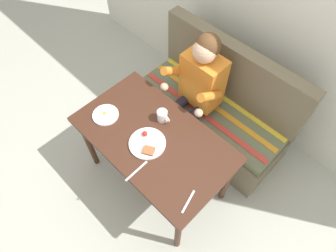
{
  "coord_description": "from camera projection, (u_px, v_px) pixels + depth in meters",
  "views": [
    {
      "loc": [
        0.88,
        -0.73,
        2.56
      ],
      "look_at": [
        0.0,
        0.15,
        0.72
      ],
      "focal_mm": 31.39,
      "sensor_mm": 36.0,
      "label": 1
    }
  ],
  "objects": [
    {
      "name": "coffee_mug",
      "position": [
        162.0,
        116.0,
        2.2
      ],
      "size": [
        0.12,
        0.08,
        0.09
      ],
      "color": "white",
      "rests_on": "table"
    },
    {
      "name": "couch",
      "position": [
        213.0,
        111.0,
        2.79
      ],
      "size": [
        1.44,
        0.56,
        1.0
      ],
      "color": "#695F48",
      "rests_on": "ground"
    },
    {
      "name": "ground_plane",
      "position": [
        157.0,
        178.0,
        2.76
      ],
      "size": [
        8.0,
        8.0,
        0.0
      ],
      "primitive_type": "plane",
      "color": "#ACAEA1"
    },
    {
      "name": "plate_breakfast",
      "position": [
        147.0,
        144.0,
        2.11
      ],
      "size": [
        0.27,
        0.27,
        0.05
      ],
      "color": "white",
      "rests_on": "table"
    },
    {
      "name": "plate_eggs",
      "position": [
        106.0,
        115.0,
        2.26
      ],
      "size": [
        0.2,
        0.2,
        0.04
      ],
      "color": "white",
      "rests_on": "table"
    },
    {
      "name": "knife",
      "position": [
        136.0,
        171.0,
        2.0
      ],
      "size": [
        0.02,
        0.2,
        0.0
      ],
      "primitive_type": "cube",
      "rotation": [
        0.0,
        0.0,
        0.02
      ],
      "color": "silver",
      "rests_on": "table"
    },
    {
      "name": "table",
      "position": [
        154.0,
        143.0,
        2.22
      ],
      "size": [
        1.2,
        0.7,
        0.73
      ],
      "color": "#402317",
      "rests_on": "ground"
    },
    {
      "name": "fork",
      "position": [
        188.0,
        202.0,
        1.88
      ],
      "size": [
        0.06,
        0.17,
        0.0
      ],
      "primitive_type": "cube",
      "rotation": [
        0.0,
        0.0,
        0.26
      ],
      "color": "silver",
      "rests_on": "table"
    },
    {
      "name": "person",
      "position": [
        197.0,
        86.0,
        2.42
      ],
      "size": [
        0.45,
        0.61,
        1.21
      ],
      "color": "orange",
      "rests_on": "ground"
    }
  ]
}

